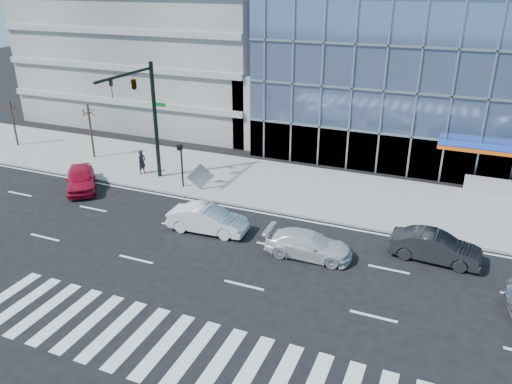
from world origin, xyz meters
TOP-DOWN VIEW (x-y plane):
  - ground at (0.00, 0.00)m, footprint 160.00×160.00m
  - sidewalk at (0.00, 8.00)m, footprint 120.00×8.00m
  - parking_garage at (-20.00, 26.00)m, footprint 24.00×24.00m
  - ramp_block at (-6.00, 18.00)m, footprint 6.00×8.00m
  - traffic_signal at (-11.00, 4.57)m, footprint 1.14×5.74m
  - ped_signal_post at (-8.50, 4.94)m, footprint 0.30×0.33m
  - street_tree_near at (-18.00, 7.50)m, footprint 1.10×1.10m
  - street_tree_far at (-26.00, 7.50)m, footprint 1.10×1.10m
  - white_suv at (1.95, -0.28)m, footprint 4.56×1.99m
  - white_sedan at (-4.05, 0.15)m, footprint 4.58×1.86m
  - dark_sedan at (7.95, 1.80)m, footprint 4.55×1.82m
  - red_sedan at (-14.74, 2.23)m, footprint 4.28×4.61m
  - pedestrian at (-12.43, 6.00)m, footprint 0.54×0.71m
  - tilted_panel at (-7.14, 5.00)m, footprint 1.50×1.15m

SIDE VIEW (x-z plane):
  - ground at x=0.00m, z-range 0.00..0.00m
  - sidewalk at x=0.00m, z-range 0.00..0.15m
  - white_suv at x=1.95m, z-range 0.00..1.30m
  - dark_sedan at x=7.95m, z-range 0.00..1.47m
  - white_sedan at x=-4.05m, z-range 0.00..1.48m
  - red_sedan at x=-14.74m, z-range 0.00..1.53m
  - pedestrian at x=-12.43m, z-range 0.15..1.89m
  - tilted_panel at x=-7.14m, z-range 0.15..1.99m
  - ped_signal_post at x=-8.50m, z-range 0.64..3.64m
  - ramp_block at x=-6.00m, z-range 0.00..6.00m
  - street_tree_far at x=-26.00m, z-range 1.51..5.38m
  - street_tree_near at x=-18.00m, z-range 1.66..5.89m
  - traffic_signal at x=-11.00m, z-range 2.16..10.16m
  - parking_garage at x=-20.00m, z-range 0.00..20.00m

